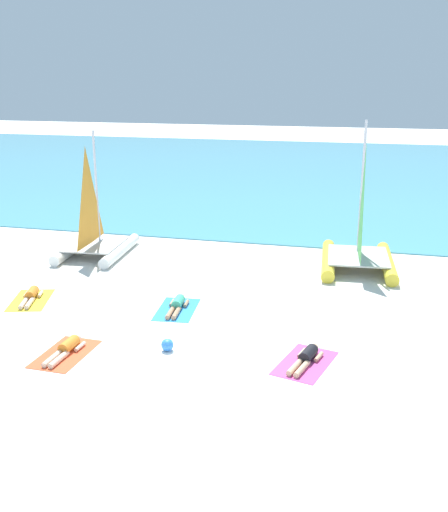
% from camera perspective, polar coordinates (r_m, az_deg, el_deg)
% --- Properties ---
extents(ground_plane, '(120.00, 120.00, 0.00)m').
position_cam_1_polar(ground_plane, '(24.25, 3.06, 0.80)').
color(ground_plane, white).
extents(ocean_water, '(120.00, 40.00, 0.05)m').
position_cam_1_polar(ocean_water, '(44.13, 8.32, 8.00)').
color(ocean_water, '#4C9EB7').
rests_on(ocean_water, ground).
extents(sailboat_white, '(2.60, 3.81, 4.75)m').
position_cam_1_polar(sailboat_white, '(23.56, -12.22, 1.73)').
color(sailboat_white, white).
rests_on(sailboat_white, ground).
extents(sailboat_yellow, '(2.85, 4.19, 5.24)m').
position_cam_1_polar(sailboat_yellow, '(21.95, 12.74, 0.78)').
color(sailboat_yellow, yellow).
rests_on(sailboat_yellow, ground).
extents(towel_leftmost, '(1.61, 2.14, 0.01)m').
position_cam_1_polar(towel_leftmost, '(19.56, -17.99, -4.03)').
color(towel_leftmost, yellow).
rests_on(towel_leftmost, ground).
extents(sunbather_leftmost, '(0.83, 1.54, 0.30)m').
position_cam_1_polar(sunbather_leftmost, '(19.58, -17.97, -3.62)').
color(sunbather_leftmost, orange).
rests_on(sunbather_leftmost, towel_leftmost).
extents(towel_center_left, '(1.16, 1.93, 0.01)m').
position_cam_1_polar(towel_center_left, '(15.71, -14.92, -9.02)').
color(towel_center_left, '#EA5933').
rests_on(towel_center_left, ground).
extents(sunbather_center_left, '(0.55, 1.56, 0.30)m').
position_cam_1_polar(sunbather_center_left, '(15.70, -14.83, -8.50)').
color(sunbather_center_left, orange).
rests_on(sunbather_center_left, towel_center_left).
extents(towel_center_right, '(1.29, 2.00, 0.01)m').
position_cam_1_polar(towel_center_right, '(17.95, -4.53, -5.12)').
color(towel_center_right, '#338CD8').
rests_on(towel_center_right, ground).
extents(sunbather_center_right, '(0.58, 1.57, 0.30)m').
position_cam_1_polar(sunbather_center_right, '(17.96, -4.50, -4.67)').
color(sunbather_center_right, '#3FB28C').
rests_on(sunbather_center_right, towel_center_right).
extents(towel_rightmost, '(1.53, 2.11, 0.01)m').
position_cam_1_polar(towel_rightmost, '(14.87, 7.75, -10.10)').
color(towel_rightmost, '#D84C99').
rests_on(towel_rightmost, ground).
extents(sunbather_rightmost, '(0.76, 1.55, 0.30)m').
position_cam_1_polar(sunbather_rightmost, '(14.87, 7.86, -9.56)').
color(sunbather_rightmost, black).
rests_on(sunbather_rightmost, towel_rightmost).
extents(beach_ball, '(0.32, 0.32, 0.32)m').
position_cam_1_polar(beach_ball, '(15.36, -5.43, -8.45)').
color(beach_ball, '#337FE5').
rests_on(beach_ball, ground).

